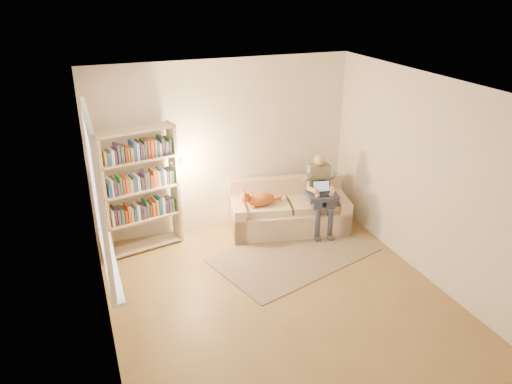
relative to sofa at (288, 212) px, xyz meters
name	(u,v)px	position (x,y,z in m)	size (l,w,h in m)	color
floor	(281,301)	(-0.87, -1.74, -0.28)	(4.50, 4.50, 0.00)	olive
ceiling	(286,89)	(-0.87, -1.74, 2.32)	(4.00, 4.50, 0.02)	white
wall_left	(99,235)	(-2.87, -1.74, 1.02)	(0.02, 4.50, 2.60)	silver
wall_right	(430,181)	(1.13, -1.74, 1.02)	(0.02, 4.50, 2.60)	silver
wall_back	(224,146)	(-0.87, 0.51, 1.02)	(4.00, 0.02, 2.60)	silver
wall_front	(406,325)	(-0.87, -3.99, 1.02)	(4.00, 0.02, 2.60)	silver
window	(102,219)	(-2.81, -1.54, 1.10)	(0.12, 1.52, 1.69)	white
sofa	(288,212)	(0.00, 0.00, 0.00)	(1.91, 1.15, 0.76)	#CAAE8F
person	(320,189)	(0.41, -0.23, 0.42)	(0.42, 0.57, 1.22)	gray
cat	(262,199)	(-0.45, -0.02, 0.31)	(0.66, 0.31, 0.24)	orange
blanket	(316,196)	(0.31, -0.31, 0.36)	(0.45, 0.37, 0.07)	#2A3249
laptop	(316,190)	(0.31, -0.30, 0.44)	(0.30, 0.28, 0.22)	black
bookshelf	(140,185)	(-2.20, 0.16, 0.73)	(1.24, 0.49, 1.81)	beige
rug	(295,255)	(-0.26, -0.81, -0.27)	(2.23, 1.32, 0.01)	#80715D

